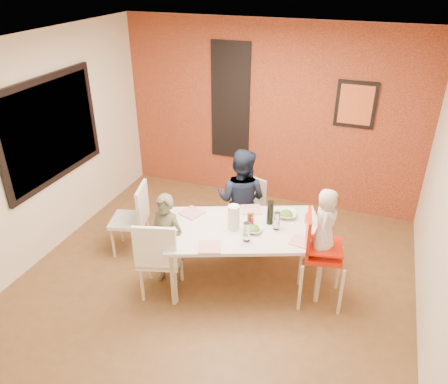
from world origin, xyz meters
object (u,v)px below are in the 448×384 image
(paper_towel_roll, at_px, (234,217))
(chair_left, at_px, (135,215))
(chair_near, at_px, (159,255))
(child_far, at_px, (241,200))
(child_near, at_px, (167,241))
(dining_table, at_px, (244,233))
(high_chair, at_px, (319,250))
(wine_bottle, at_px, (270,213))
(toddler, at_px, (325,222))
(chair_far, at_px, (248,205))

(paper_towel_roll, bearing_deg, chair_left, 174.18)
(chair_near, bearing_deg, paper_towel_roll, -156.90)
(child_far, relative_size, paper_towel_roll, 4.73)
(chair_left, distance_m, child_near, 0.80)
(chair_left, bearing_deg, child_near, 42.28)
(dining_table, xyz_separation_m, chair_left, (-1.48, 0.08, -0.13))
(high_chair, relative_size, wine_bottle, 3.83)
(high_chair, distance_m, toddler, 0.36)
(dining_table, distance_m, child_far, 0.70)
(chair_near, distance_m, wine_bottle, 1.33)
(child_near, height_order, paper_towel_roll, child_near)
(paper_towel_roll, bearing_deg, chair_near, -141.38)
(dining_table, bearing_deg, child_far, 111.07)
(chair_left, height_order, child_near, child_near)
(high_chair, bearing_deg, child_far, 46.32)
(chair_far, bearing_deg, high_chair, -21.22)
(chair_left, bearing_deg, chair_far, 107.75)
(dining_table, relative_size, paper_towel_roll, 6.77)
(toddler, bearing_deg, chair_left, 84.76)
(toddler, bearing_deg, chair_far, 47.71)
(wine_bottle, xyz_separation_m, paper_towel_roll, (-0.35, -0.25, 0.00))
(dining_table, bearing_deg, wine_bottle, 38.21)
(high_chair, xyz_separation_m, wine_bottle, (-0.61, 0.24, 0.21))
(child_far, distance_m, paper_towel_roll, 0.75)
(child_far, bearing_deg, child_near, 63.77)
(child_near, relative_size, child_far, 0.84)
(chair_near, bearing_deg, chair_far, -126.10)
(high_chair, height_order, wine_bottle, high_chair)
(child_far, bearing_deg, toddler, 151.13)
(child_near, bearing_deg, dining_table, 27.67)
(dining_table, height_order, wine_bottle, wine_bottle)
(high_chair, bearing_deg, chair_near, 97.45)
(dining_table, relative_size, wine_bottle, 6.91)
(dining_table, relative_size, toddler, 2.66)
(child_near, distance_m, paper_towel_roll, 0.81)
(chair_near, relative_size, high_chair, 0.91)
(chair_near, bearing_deg, high_chair, -176.98)
(dining_table, bearing_deg, chair_left, 176.72)
(high_chair, bearing_deg, chair_far, 37.83)
(chair_far, bearing_deg, dining_table, -55.85)
(high_chair, xyz_separation_m, child_near, (-1.65, -0.30, -0.08))
(wine_bottle, bearing_deg, paper_towel_roll, -145.11)
(paper_towel_roll, bearing_deg, chair_far, 97.06)
(child_far, bearing_deg, wine_bottle, 139.36)
(chair_near, distance_m, toddler, 1.81)
(chair_left, xyz_separation_m, toddler, (2.36, -0.12, 0.48))
(dining_table, relative_size, high_chair, 1.81)
(chair_left, xyz_separation_m, paper_towel_roll, (1.37, -0.14, 0.34))
(chair_left, bearing_deg, chair_near, 30.79)
(high_chair, bearing_deg, wine_bottle, 57.55)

